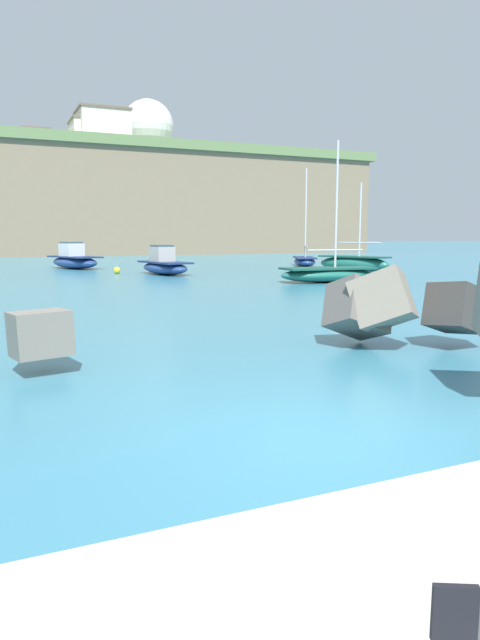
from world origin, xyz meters
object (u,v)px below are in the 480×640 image
object	(u,v)px
boat_far_centre	(354,263)
station_building_annex	(103,131)
boat_near_centre	(74,260)
boat_mid_left	(305,260)
station_building_central	(36,145)
boat_far_left	(164,265)
radar_dome	(148,129)
station_building_east	(90,136)
boat_mid_centre	(328,273)
mooring_buoy_inner	(117,270)

from	to	relation	value
boat_far_centre	station_building_annex	size ratio (longest dim) A/B	0.80
boat_near_centre	boat_mid_left	size ratio (longest dim) A/B	0.77
station_building_central	station_building_annex	size ratio (longest dim) A/B	1.00
boat_far_left	radar_dome	world-z (taller)	radar_dome
boat_near_centre	station_building_east	size ratio (longest dim) A/B	0.98
boat_mid_centre	station_building_annex	distance (m)	60.08
boat_far_centre	mooring_buoy_inner	distance (m)	15.68
boat_far_left	station_building_annex	xyz separation A→B (m)	(5.67, 48.46, 16.41)
boat_near_centre	station_building_annex	xyz separation A→B (m)	(9.96, 39.60, 16.36)
mooring_buoy_inner	station_building_central	xyz separation A→B (m)	(0.31, 59.23, 16.16)
boat_near_centre	mooring_buoy_inner	distance (m)	7.25
boat_near_centre	boat_far_left	distance (m)	9.84
mooring_buoy_inner	boat_far_left	bearing A→B (deg)	-34.95
boat_near_centre	boat_mid_left	bearing A→B (deg)	-13.08
station_building_central	station_building_annex	xyz separation A→B (m)	(7.96, -12.59, 0.62)
boat_mid_left	boat_far_left	size ratio (longest dim) A/B	1.50
boat_mid_centre	station_building_central	size ratio (longest dim) A/B	0.99
boat_near_centre	station_building_central	size ratio (longest dim) A/B	0.80
station_building_central	mooring_buoy_inner	bearing A→B (deg)	-90.30
mooring_buoy_inner	radar_dome	xyz separation A→B (m)	(18.87, 61.71, 20.31)
station_building_central	station_building_east	xyz separation A→B (m)	(6.33, -11.84, -0.04)
boat_far_centre	station_building_east	bearing A→B (deg)	99.15
boat_near_centre	mooring_buoy_inner	world-z (taller)	boat_near_centre
boat_far_left	mooring_buoy_inner	bearing A→B (deg)	145.05
boat_mid_centre	station_building_annex	world-z (taller)	station_building_annex
mooring_buoy_inner	station_building_east	bearing A→B (deg)	82.02
boat_mid_left	boat_far_centre	distance (m)	7.57
boat_mid_left	boat_far_left	distance (m)	13.89
boat_near_centre	station_building_central	distance (m)	54.55
radar_dome	station_building_east	world-z (taller)	radar_dome
mooring_buoy_inner	station_building_annex	bearing A→B (deg)	79.94
boat_mid_left	mooring_buoy_inner	bearing A→B (deg)	-169.07
boat_mid_left	mooring_buoy_inner	distance (m)	15.92
boat_near_centre	boat_far_centre	bearing A→B (deg)	-34.73
boat_mid_left	boat_near_centre	bearing A→B (deg)	166.92
boat_mid_left	radar_dome	distance (m)	62.12
boat_mid_centre	station_building_central	world-z (taller)	station_building_central
boat_near_centre	station_building_annex	size ratio (longest dim) A/B	0.80
boat_far_centre	station_building_east	distance (m)	54.90
boat_mid_left	station_building_annex	bearing A→B (deg)	99.57
boat_mid_left	radar_dome	world-z (taller)	radar_dome
boat_far_centre	station_building_east	size ratio (longest dim) A/B	0.97
boat_mid_centre	radar_dome	xyz separation A→B (m)	(10.13, 72.83, 20.07)
boat_mid_left	boat_mid_centre	world-z (taller)	boat_mid_left
radar_dome	station_building_annex	xyz separation A→B (m)	(-10.59, -15.07, -3.53)
radar_dome	station_building_central	distance (m)	19.17
boat_mid_centre	mooring_buoy_inner	world-z (taller)	boat_mid_centre
boat_far_left	station_building_central	size ratio (longest dim) A/B	0.70
boat_mid_centre	station_building_east	bearing A→B (deg)	92.04
boat_mid_centre	station_building_central	distance (m)	72.62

